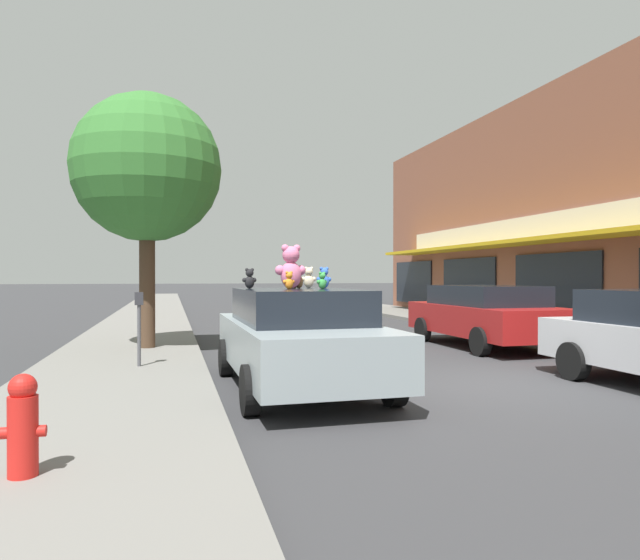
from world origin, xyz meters
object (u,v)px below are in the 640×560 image
Objects in this scene: teddy_bear_blue at (324,278)px; teddy_bear_brown at (299,278)px; parking_meter at (139,319)px; teddy_bear_giant at (291,267)px; teddy_bear_orange at (289,281)px; fire_hydrant at (23,425)px; teddy_bear_green at (322,281)px; plush_art_car at (298,336)px; teddy_bear_yellow at (294,278)px; teddy_bear_black at (250,279)px; teddy_bear_cream at (309,278)px; street_tree at (147,169)px; parked_car_far_center at (486,314)px.

teddy_bear_brown is (-0.41, 0.03, -0.01)m from teddy_bear_blue.
teddy_bear_giant is at bearing -33.17° from parking_meter.
teddy_bear_orange reaches higher than fire_hydrant.
teddy_bear_giant reaches higher than teddy_bear_orange.
teddy_bear_blue is 1.28× the size of teddy_bear_orange.
fire_hydrant is at bearing 21.49° from teddy_bear_green.
teddy_bear_yellow reaches higher than plush_art_car.
teddy_bear_orange is 0.80m from teddy_bear_black.
teddy_bear_giant reaches higher than teddy_bear_green.
teddy_bear_cream is (0.41, 0.51, -0.16)m from teddy_bear_giant.
teddy_bear_green is at bearing -59.62° from street_tree.
teddy_bear_brown is at bearing 163.06° from teddy_bear_black.
teddy_bear_orange is 0.81× the size of teddy_bear_brown.
street_tree is at bearing 89.30° from parking_meter.
teddy_bear_orange is 0.21× the size of parking_meter.
teddy_bear_black is at bearing -59.40° from teddy_bear_yellow.
teddy_bear_blue is 1.05× the size of teddy_bear_yellow.
teddy_bear_cream is (0.25, 0.35, 0.01)m from teddy_bear_brown.
fire_hydrant is (-3.08, -4.04, -1.11)m from teddy_bear_brown.
teddy_bear_cream is 5.62m from fire_hydrant.
teddy_bear_black reaches higher than plush_art_car.
teddy_bear_green is (-0.18, -0.54, -0.04)m from teddy_bear_blue.
parked_car_far_center is 0.83× the size of street_tree.
street_tree is 6.94× the size of fire_hydrant.
teddy_bear_blue reaches higher than plush_art_car.
teddy_bear_giant is at bearing -124.04° from teddy_bear_orange.
teddy_bear_yellow is at bearing -26.74° from parking_meter.
teddy_bear_blue reaches higher than teddy_bear_black.
parking_meter is at bearing -90.70° from street_tree.
teddy_bear_orange is (-0.23, -0.68, -0.03)m from teddy_bear_yellow.
teddy_bear_yellow is 0.99× the size of teddy_bear_brown.
teddy_bear_orange is at bearing 67.42° from teddy_bear_giant.
parked_car_far_center is (5.36, 3.15, -0.86)m from teddy_bear_yellow.
teddy_bear_green is at bearing 66.65° from teddy_bear_blue.
teddy_bear_black is at bearing -69.48° from teddy_bear_orange.
teddy_bear_orange is 1.05m from teddy_bear_cream.
plush_art_car is 1.25m from teddy_bear_black.
teddy_bear_cream is at bearing 52.86° from fire_hydrant.
teddy_bear_black is (-1.19, 0.10, -0.01)m from teddy_bear_blue.
teddy_bear_brown is (0.13, 0.57, 0.86)m from plush_art_car.
parked_car_far_center is 11.13m from fire_hydrant.
fire_hydrant is (-2.91, -3.87, -1.28)m from teddy_bear_giant.
teddy_bear_brown is (0.27, 0.55, 0.03)m from teddy_bear_orange.
fire_hydrant is (-2.30, -4.11, -1.11)m from teddy_bear_black.
teddy_bear_green is (0.28, -0.70, -0.03)m from teddy_bear_yellow.
teddy_bear_giant reaches higher than teddy_bear_blue.
parking_meter is (-2.73, 1.93, -0.67)m from teddy_bear_green.
parking_meter is (-2.50, 1.37, -0.70)m from teddy_bear_brown.
teddy_bear_brown reaches higher than teddy_bear_orange.
teddy_bear_yellow reaches higher than teddy_bear_orange.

